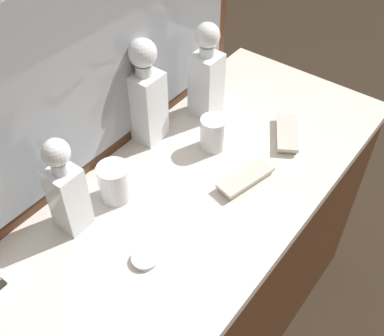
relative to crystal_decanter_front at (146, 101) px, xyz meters
The scene contains 11 objects.
ground_plane 1.00m from the crystal_decanter_front, 112.33° to the right, with size 6.00×6.00×0.00m, color #2D2319.
dresser 0.61m from the crystal_decanter_front, 112.33° to the right, with size 1.38×0.59×0.84m.
dresser_mirror 0.19m from the crystal_decanter_front, 157.14° to the left, with size 1.07×0.03×0.58m.
crystal_decanter_front is the anchor object (origin of this frame).
crystal_decanter_center 0.38m from the crystal_decanter_front, 168.78° to the right, with size 0.07×0.07×0.27m.
crystal_decanter_far_right 0.21m from the crystal_decanter_front, 18.71° to the right, with size 0.08×0.08×0.31m.
crystal_tumbler_front 0.21m from the crystal_decanter_front, 66.97° to the right, with size 0.08×0.08×0.10m.
crystal_tumbler_left 0.27m from the crystal_decanter_front, 158.68° to the right, with size 0.08×0.08×0.10m.
silver_brush_left 0.43m from the crystal_decanter_front, 53.65° to the right, with size 0.17×0.14×0.02m.
silver_brush_front 0.36m from the crystal_decanter_front, 88.01° to the right, with size 0.18×0.09×0.02m.
porcelain_dish 0.47m from the crystal_decanter_front, 140.29° to the right, with size 0.06×0.06×0.01m.
Camera 1 is at (-0.69, -0.53, 1.77)m, focal length 44.30 mm.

